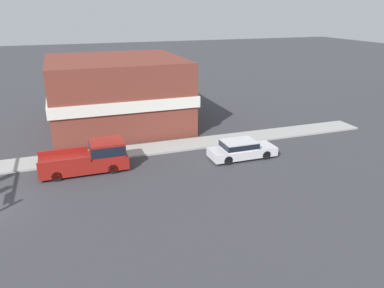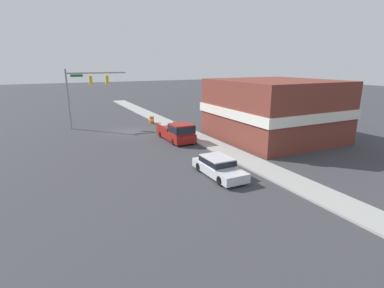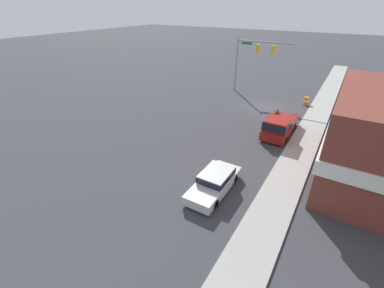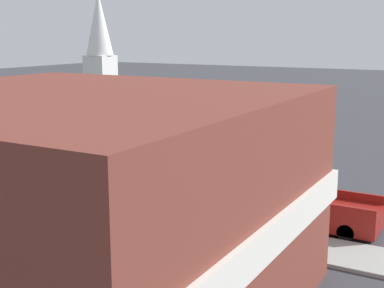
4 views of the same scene
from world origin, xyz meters
TOP-DOWN VIEW (x-y plane):
  - car_lead at (-1.86, 16.93)m, footprint 1.87×4.85m
  - pickup_truck_parked at (-3.23, 6.62)m, footprint 2.15×5.68m
  - corner_brick_building at (-12.95, 9.87)m, footprint 11.40×11.88m

SIDE VIEW (x-z plane):
  - car_lead at x=-1.86m, z-range 0.04..1.39m
  - pickup_truck_parked at x=-3.23m, z-range -0.02..1.95m
  - corner_brick_building at x=-12.95m, z-range 0.00..6.16m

